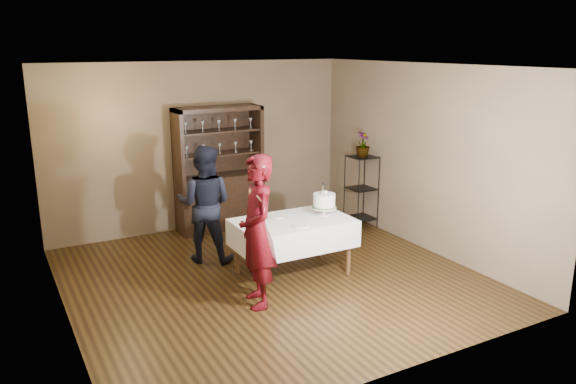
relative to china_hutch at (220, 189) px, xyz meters
The scene contains 14 objects.
floor 2.36m from the china_hutch, 95.08° to the right, with size 5.00×5.00×0.00m, color black.
ceiling 3.04m from the china_hutch, 95.08° to the right, with size 5.00×5.00×0.00m, color white.
back_wall 0.76m from the china_hutch, 128.88° to the left, with size 5.00×0.02×2.70m, color brown.
wall_left 3.58m from the china_hutch, 140.17° to the right, with size 0.02×5.00×2.70m, color brown.
wall_right 3.29m from the china_hutch, 44.39° to the right, with size 0.02×5.00×2.70m, color brown.
china_hutch is the anchor object (origin of this frame).
plant_etagere 2.33m from the china_hutch, 26.83° to the right, with size 0.42×0.42×1.20m.
cake_table 2.28m from the china_hutch, 87.57° to the right, with size 1.51×0.94×0.75m.
woman 2.94m from the china_hutch, 103.56° to the right, with size 0.65×0.43×1.78m, color #370511.
man 1.44m from the china_hutch, 120.10° to the right, with size 0.79×0.62×1.64m, color black.
cake 2.36m from the china_hutch, 75.68° to the right, with size 0.38×0.38×0.45m.
plate_near 2.55m from the china_hutch, 88.88° to the right, with size 0.20×0.20×0.01m, color white.
plate_far 2.07m from the china_hutch, 90.71° to the right, with size 0.18×0.18×0.01m, color white.
potted_plant 2.43m from the china_hutch, 27.82° to the right, with size 0.23×0.23×0.41m, color #456932.
Camera 1 is at (-3.09, -6.06, 2.95)m, focal length 35.00 mm.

